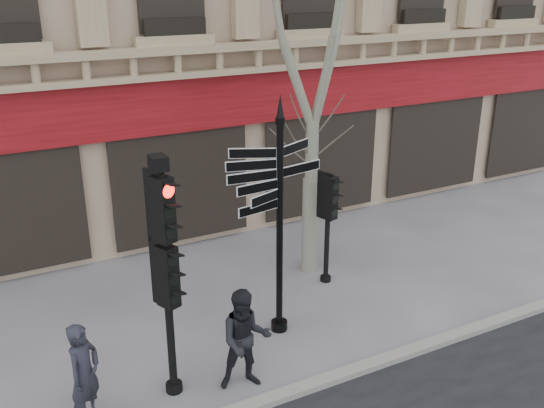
{
  "coord_description": "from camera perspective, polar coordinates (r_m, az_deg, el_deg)",
  "views": [
    {
      "loc": [
        -4.47,
        -8.43,
        6.47
      ],
      "look_at": [
        0.25,
        0.6,
        2.55
      ],
      "focal_mm": 40.0,
      "sensor_mm": 36.0,
      "label": 1
    }
  ],
  "objects": [
    {
      "name": "kerb",
      "position": [
        10.51,
        4.03,
        -16.58
      ],
      "size": [
        80.0,
        0.25,
        0.12
      ],
      "primitive_type": "cube",
      "color": "gray",
      "rests_on": "ground"
    },
    {
      "name": "traffic_signal_main",
      "position": [
        9.25,
        -10.08,
        -4.37
      ],
      "size": [
        0.53,
        0.46,
        4.04
      ],
      "rotation": [
        0.0,
        0.0,
        0.39
      ],
      "color": "black",
      "rests_on": "ground"
    },
    {
      "name": "traffic_signal_secondary",
      "position": [
        12.98,
        5.3,
        -0.48
      ],
      "size": [
        0.48,
        0.4,
        2.47
      ],
      "rotation": [
        0.0,
        0.0,
        0.28
      ],
      "color": "black",
      "rests_on": "ground"
    },
    {
      "name": "fingerpost",
      "position": [
        10.62,
        0.75,
        2.36
      ],
      "size": [
        1.92,
        1.92,
        4.57
      ],
      "rotation": [
        0.0,
        0.0,
        -0.0
      ],
      "color": "black",
      "rests_on": "ground"
    },
    {
      "name": "pedestrian_a",
      "position": [
        9.82,
        -17.23,
        -15.03
      ],
      "size": [
        0.72,
        0.71,
        1.68
      ],
      "primitive_type": "imported",
      "rotation": [
        0.0,
        0.0,
        0.75
      ],
      "color": "#20212B",
      "rests_on": "ground"
    },
    {
      "name": "ground",
      "position": [
        11.53,
        0.31,
        -13.08
      ],
      "size": [
        80.0,
        80.0,
        0.0
      ],
      "primitive_type": "plane",
      "color": "#58575C",
      "rests_on": "ground"
    },
    {
      "name": "pedestrian_b",
      "position": [
        10.08,
        -2.53,
        -12.63
      ],
      "size": [
        1.02,
        0.89,
        1.77
      ],
      "primitive_type": "imported",
      "rotation": [
        0.0,
        0.0,
        -0.29
      ],
      "color": "black",
      "rests_on": "ground"
    }
  ]
}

